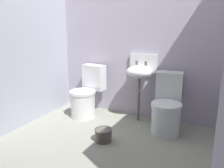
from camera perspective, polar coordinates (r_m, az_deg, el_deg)
name	(u,v)px	position (r m, az deg, el deg)	size (l,w,h in m)	color
ground_plane	(102,147)	(3.09, -2.31, -14.57)	(2.94, 2.57, 0.08)	gray
wall_back	(137,39)	(3.74, 5.98, 10.44)	(2.94, 0.10, 2.39)	#ADA4B8
wall_left	(20,41)	(3.61, -20.73, 9.43)	(0.10, 2.37, 2.39)	#A8A9BB
toilet_left	(86,96)	(3.85, -6.05, -2.73)	(0.44, 0.63, 0.78)	white
toilet_right	(167,108)	(3.37, 12.73, -5.58)	(0.47, 0.64, 0.78)	white
sink	(140,71)	(3.55, 6.63, 3.00)	(0.42, 0.35, 0.99)	#56524A
bucket	(103,135)	(3.11, -2.02, -11.77)	(0.23, 0.23, 0.16)	#56524A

